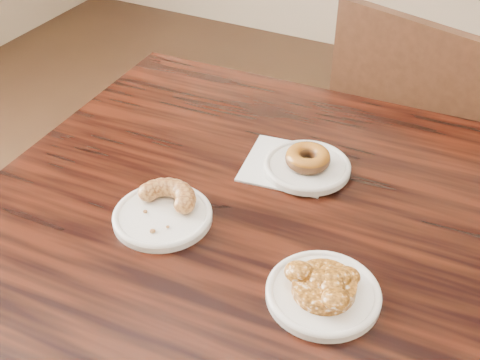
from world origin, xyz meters
The scene contains 9 objects.
cafe_table centered at (-0.27, 0.20, 0.38)m, with size 0.99×0.99×0.75m, color black.
chair_far centered at (-0.09, 1.02, 0.45)m, with size 0.47×0.47×0.90m, color black, non-canonical shape.
napkin centered at (-0.27, 0.38, 0.75)m, with size 0.16×0.16×0.00m, color silver.
plate_donut centered at (-0.23, 0.38, 0.76)m, with size 0.17×0.17×0.01m, color silver.
plate_cruller centered at (-0.40, 0.13, 0.76)m, with size 0.17×0.17×0.01m, color white.
plate_fritter centered at (-0.09, 0.09, 0.76)m, with size 0.17×0.17×0.01m, color white.
glazed_donut centered at (-0.23, 0.38, 0.78)m, with size 0.09×0.09×0.03m, color #8A5514.
apple_fritter centered at (-0.09, 0.09, 0.78)m, with size 0.13×0.13×0.03m, color #4A2707, non-canonical shape.
cruller_fragment centered at (-0.40, 0.13, 0.78)m, with size 0.12×0.12×0.03m, color #5B2E12, non-canonical shape.
Camera 1 is at (0.08, -0.51, 1.45)m, focal length 45.00 mm.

